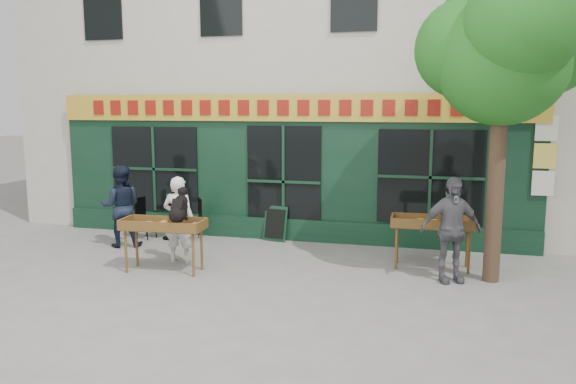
# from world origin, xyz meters

# --- Properties ---
(ground) EXTENTS (80.00, 80.00, 0.00)m
(ground) POSITION_xyz_m (0.00, 0.00, 0.00)
(ground) COLOR slate
(ground) RESTS_ON ground
(building) EXTENTS (14.00, 7.26, 10.00)m
(building) POSITION_xyz_m (0.00, 5.97, 4.97)
(building) COLOR beige
(building) RESTS_ON ground
(street_tree) EXTENTS (3.05, 2.90, 5.60)m
(street_tree) POSITION_xyz_m (4.34, 0.36, 4.11)
(street_tree) COLOR #382619
(street_tree) RESTS_ON ground
(book_cart_center) EXTENTS (1.54, 0.71, 0.99)m
(book_cart_center) POSITION_xyz_m (-1.50, -0.62, 0.82)
(book_cart_center) COLOR brown
(book_cart_center) RESTS_ON ground
(dog) EXTENTS (0.38, 0.62, 0.60)m
(dog) POSITION_xyz_m (-1.15, -0.67, 1.29)
(dog) COLOR black
(dog) RESTS_ON book_cart_center
(woman) EXTENTS (0.64, 0.44, 1.70)m
(woman) POSITION_xyz_m (-1.50, 0.03, 0.85)
(woman) COLOR silver
(woman) RESTS_ON ground
(book_cart_right) EXTENTS (1.52, 0.66, 0.99)m
(book_cart_right) POSITION_xyz_m (3.28, 0.83, 0.82)
(book_cart_right) COLOR brown
(book_cart_right) RESTS_ON ground
(man_right) EXTENTS (1.17, 0.82, 1.84)m
(man_right) POSITION_xyz_m (3.58, 0.08, 0.92)
(man_right) COLOR #515155
(man_right) RESTS_ON ground
(bistro_table) EXTENTS (0.60, 0.60, 0.76)m
(bistro_table) POSITION_xyz_m (-2.57, 1.77, 0.54)
(bistro_table) COLOR black
(bistro_table) RESTS_ON ground
(bistro_chair_left) EXTENTS (0.43, 0.43, 0.95)m
(bistro_chair_left) POSITION_xyz_m (-3.20, 1.69, 0.56)
(bistro_chair_left) COLOR black
(bistro_chair_left) RESTS_ON ground
(bistro_chair_right) EXTENTS (0.50, 0.50, 0.95)m
(bistro_chair_right) POSITION_xyz_m (-1.94, 1.87, 0.56)
(bistro_chair_right) COLOR black
(bistro_chair_right) RESTS_ON ground
(potted_plant) EXTENTS (0.16, 0.11, 0.30)m
(potted_plant) POSITION_xyz_m (-2.57, 1.77, 0.91)
(potted_plant) COLOR gray
(potted_plant) RESTS_ON bistro_table
(man_left) EXTENTS (1.06, 0.96, 1.78)m
(man_left) POSITION_xyz_m (-3.27, 0.87, 0.89)
(man_left) COLOR black
(man_left) RESTS_ON ground
(chalkboard) EXTENTS (0.59, 0.29, 0.79)m
(chalkboard) POSITION_xyz_m (-0.17, 2.19, 0.40)
(chalkboard) COLOR black
(chalkboard) RESTS_ON ground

